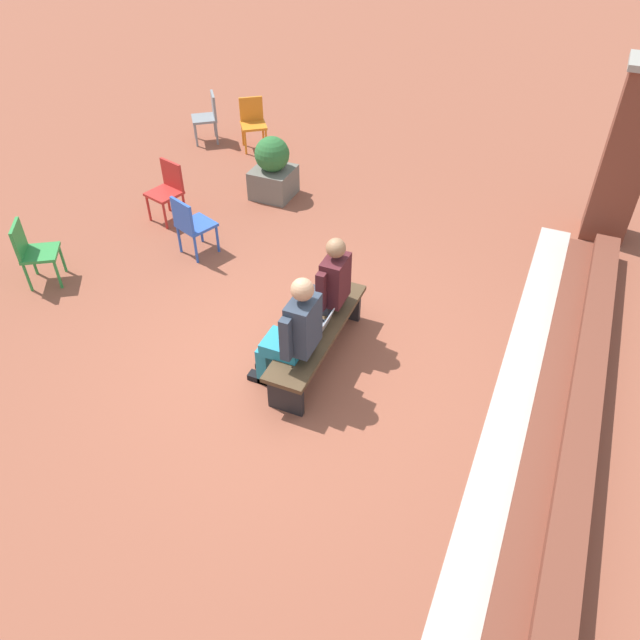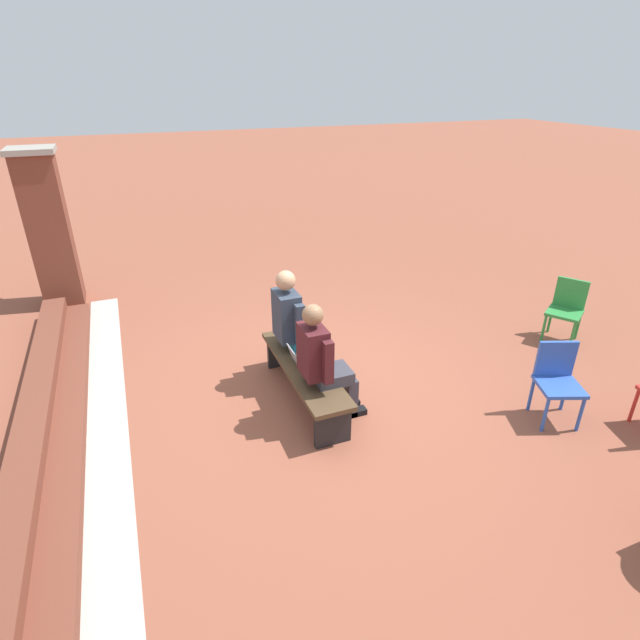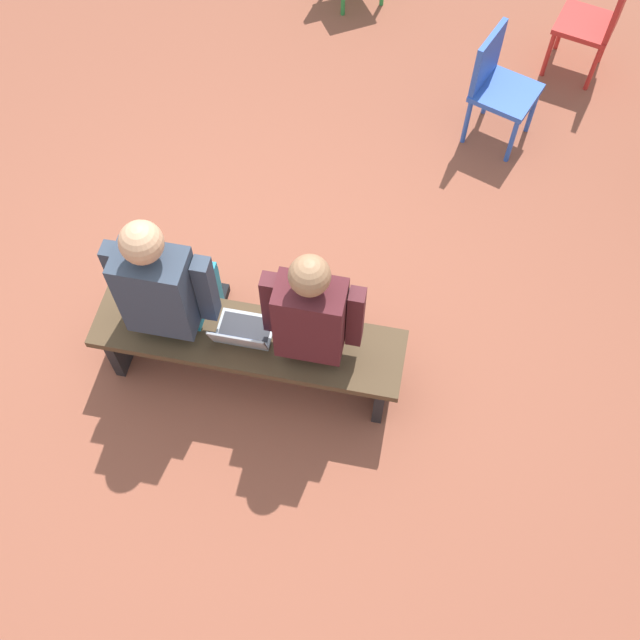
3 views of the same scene
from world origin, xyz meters
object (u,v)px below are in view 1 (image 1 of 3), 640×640
at_px(person_adult, 293,331).
at_px(plastic_chair_by_pillar, 191,223).
at_px(laptop, 318,326).
at_px(planter, 273,169).
at_px(plastic_chair_mid_courtyard, 208,115).
at_px(plastic_chair_foreground, 168,188).
at_px(person_student, 326,287).
at_px(plastic_chair_far_left, 32,250).
at_px(bench, 318,335).
at_px(plastic_chair_near_bench_right, 253,120).

xyz_separation_m(person_adult, plastic_chair_by_pillar, (-1.68, -2.26, -0.26)).
relative_size(laptop, planter, 0.34).
bearing_deg(plastic_chair_by_pillar, plastic_chair_mid_courtyard, -152.50).
height_order(person_adult, plastic_chair_foreground, person_adult).
height_order(person_student, plastic_chair_far_left, person_student).
bearing_deg(plastic_chair_by_pillar, bench, 62.00).
distance_m(person_student, plastic_chair_far_left, 3.75).
distance_m(bench, planter, 3.74).
height_order(bench, person_adult, person_adult).
bearing_deg(bench, plastic_chair_foreground, -121.49).
height_order(person_student, plastic_chair_near_bench_right, person_student).
relative_size(laptop, plastic_chair_near_bench_right, 0.38).
height_order(plastic_chair_foreground, plastic_chair_near_bench_right, same).
bearing_deg(plastic_chair_mid_courtyard, plastic_chair_near_bench_right, 95.98).
distance_m(plastic_chair_by_pillar, plastic_chair_foreground, 1.08).
bearing_deg(planter, plastic_chair_near_bench_right, -142.54).
bearing_deg(plastic_chair_near_bench_right, plastic_chair_by_pillar, 14.32).
bearing_deg(person_student, plastic_chair_far_left, -83.32).
bearing_deg(bench, person_adult, -9.04).
distance_m(bench, plastic_chair_foreground, 3.70).
height_order(plastic_chair_by_pillar, plastic_chair_foreground, same).
bearing_deg(laptop, bench, -149.84).
relative_size(person_adult, plastic_chair_near_bench_right, 1.66).
bearing_deg(plastic_chair_near_bench_right, bench, 34.96).
bearing_deg(laptop, person_student, -168.80).
relative_size(laptop, plastic_chair_foreground, 0.38).
bearing_deg(bench, plastic_chair_by_pillar, -118.00).
xyz_separation_m(person_student, plastic_chair_far_left, (0.44, -3.72, -0.23)).
bearing_deg(plastic_chair_by_pillar, planter, 172.22).
xyz_separation_m(plastic_chair_mid_courtyard, plastic_chair_foreground, (2.52, 0.85, 0.00)).
xyz_separation_m(bench, person_student, (-0.38, -0.07, 0.36)).
height_order(plastic_chair_by_pillar, plastic_chair_far_left, same).
bearing_deg(bench, planter, -146.24).
xyz_separation_m(plastic_chair_foreground, plastic_chair_near_bench_right, (-2.61, -0.02, 0.00)).
bearing_deg(person_student, bench, 10.04).
relative_size(plastic_chair_near_bench_right, planter, 0.89).
bearing_deg(bench, plastic_chair_near_bench_right, -145.04).
distance_m(plastic_chair_far_left, plastic_chair_mid_courtyard, 4.52).
height_order(plastic_chair_near_bench_right, planter, planter).
bearing_deg(laptop, plastic_chair_near_bench_right, -145.06).
height_order(plastic_chair_far_left, plastic_chair_foreground, same).
bearing_deg(plastic_chair_mid_courtyard, planter, 55.08).
height_order(laptop, plastic_chair_near_bench_right, plastic_chair_near_bench_right).
distance_m(plastic_chair_mid_courtyard, plastic_chair_near_bench_right, 0.84).
bearing_deg(person_adult, plastic_chair_foreground, -127.58).
distance_m(bench, plastic_chair_far_left, 3.79).
bearing_deg(plastic_chair_far_left, plastic_chair_by_pillar, 131.71).
distance_m(person_adult, plastic_chair_by_pillar, 2.83).
bearing_deg(plastic_chair_mid_courtyard, plastic_chair_foreground, 18.63).
distance_m(laptop, plastic_chair_by_pillar, 2.66).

